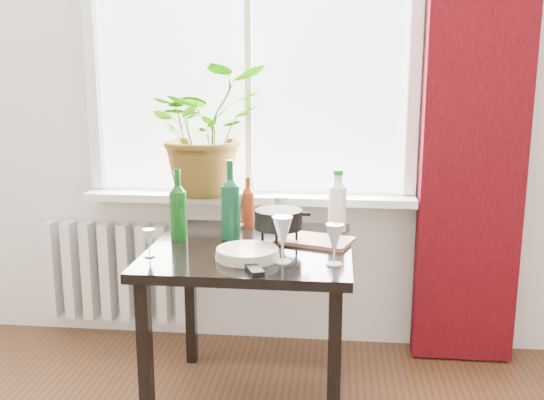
# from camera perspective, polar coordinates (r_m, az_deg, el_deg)

# --- Properties ---
(window) EXTENTS (1.72, 0.08, 1.62)m
(window) POSITION_cam_1_polar(r_m,az_deg,el_deg) (3.18, -2.16, 14.34)
(window) COLOR white
(window) RESTS_ON ground
(windowsill) EXTENTS (1.72, 0.20, 0.04)m
(windowsill) POSITION_cam_1_polar(r_m,az_deg,el_deg) (3.17, -2.23, 0.25)
(windowsill) COLOR white
(windowsill) RESTS_ON ground
(curtain) EXTENTS (0.50, 0.12, 2.56)m
(curtain) POSITION_cam_1_polar(r_m,az_deg,el_deg) (3.11, 18.66, 8.18)
(curtain) COLOR #3A050A
(curtain) RESTS_ON ground
(radiator) EXTENTS (0.80, 0.10, 0.55)m
(radiator) POSITION_cam_1_polar(r_m,az_deg,el_deg) (3.50, -14.42, -6.54)
(radiator) COLOR silver
(radiator) RESTS_ON ground
(table) EXTENTS (0.85, 0.85, 0.74)m
(table) POSITION_cam_1_polar(r_m,az_deg,el_deg) (2.63, -1.96, -6.23)
(table) COLOR black
(table) RESTS_ON ground
(potted_plant) EXTENTS (0.78, 0.75, 0.66)m
(potted_plant) POSITION_cam_1_polar(r_m,az_deg,el_deg) (3.13, -6.22, 6.55)
(potted_plant) COLOR #33671B
(potted_plant) RESTS_ON windowsill
(wine_bottle_left) EXTENTS (0.10, 0.10, 0.32)m
(wine_bottle_left) POSITION_cam_1_polar(r_m,az_deg,el_deg) (2.69, -8.83, -0.40)
(wine_bottle_left) COLOR #0D440F
(wine_bottle_left) RESTS_ON table
(wine_bottle_right) EXTENTS (0.11, 0.11, 0.36)m
(wine_bottle_right) POSITION_cam_1_polar(r_m,az_deg,el_deg) (2.67, -3.93, 0.08)
(wine_bottle_right) COLOR #0B3D20
(wine_bottle_right) RESTS_ON table
(bottle_amber) EXTENTS (0.08, 0.08, 0.24)m
(bottle_amber) POSITION_cam_1_polar(r_m,az_deg,el_deg) (2.89, -2.28, -0.18)
(bottle_amber) COLOR maroon
(bottle_amber) RESTS_ON table
(cleaning_bottle) EXTENTS (0.10, 0.10, 0.29)m
(cleaning_bottle) POSITION_cam_1_polar(r_m,az_deg,el_deg) (2.82, 6.18, -0.01)
(cleaning_bottle) COLOR white
(cleaning_bottle) RESTS_ON table
(wineglass_front_right) EXTENTS (0.10, 0.10, 0.19)m
(wineglass_front_right) POSITION_cam_1_polar(r_m,az_deg,el_deg) (2.35, 0.99, -3.70)
(wineglass_front_right) COLOR silver
(wineglass_front_right) RESTS_ON table
(wineglass_far_right) EXTENTS (0.08, 0.08, 0.17)m
(wineglass_far_right) POSITION_cam_1_polar(r_m,az_deg,el_deg) (2.33, 5.88, -4.15)
(wineglass_far_right) COLOR silver
(wineglass_far_right) RESTS_ON table
(wineglass_back_center) EXTENTS (0.07, 0.07, 0.17)m
(wineglass_back_center) POSITION_cam_1_polar(r_m,az_deg,el_deg) (2.82, 0.86, -1.23)
(wineglass_back_center) COLOR silver
(wineglass_back_center) RESTS_ON table
(wineglass_back_left) EXTENTS (0.09, 0.09, 0.17)m
(wineglass_back_left) POSITION_cam_1_polar(r_m,az_deg,el_deg) (2.90, -3.20, -0.85)
(wineglass_back_left) COLOR #B1B8BE
(wineglass_back_left) RESTS_ON table
(wineglass_front_left) EXTENTS (0.05, 0.05, 0.11)m
(wineglass_front_left) POSITION_cam_1_polar(r_m,az_deg,el_deg) (2.48, -11.47, -3.96)
(wineglass_front_left) COLOR silver
(wineglass_front_left) RESTS_ON table
(plate_stack) EXTENTS (0.30, 0.30, 0.04)m
(plate_stack) POSITION_cam_1_polar(r_m,az_deg,el_deg) (2.42, -2.32, -5.03)
(plate_stack) COLOR beige
(plate_stack) RESTS_ON table
(fondue_pot) EXTENTS (0.28, 0.26, 0.16)m
(fondue_pot) POSITION_cam_1_polar(r_m,az_deg,el_deg) (2.58, 0.62, -2.63)
(fondue_pot) COLOR black
(fondue_pot) RESTS_ON table
(tv_remote) EXTENTS (0.11, 0.17, 0.02)m
(tv_remote) POSITION_cam_1_polar(r_m,az_deg,el_deg) (2.28, -1.82, -6.40)
(tv_remote) COLOR black
(tv_remote) RESTS_ON table
(cutting_board) EXTENTS (0.36, 0.29, 0.02)m
(cutting_board) POSITION_cam_1_polar(r_m,az_deg,el_deg) (2.65, 4.07, -3.82)
(cutting_board) COLOR #9C6246
(cutting_board) RESTS_ON table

